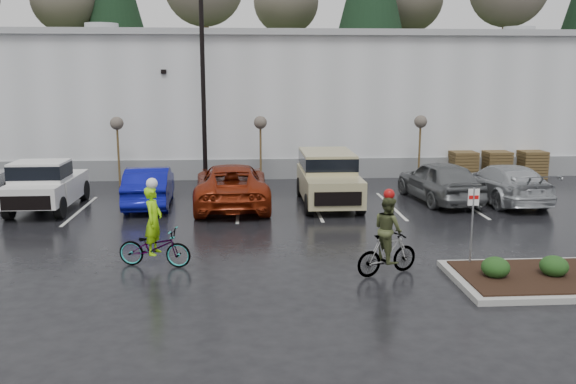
{
  "coord_description": "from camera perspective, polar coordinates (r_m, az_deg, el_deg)",
  "views": [
    {
      "loc": [
        -2.13,
        -15.09,
        5.18
      ],
      "look_at": [
        -0.8,
        4.52,
        1.3
      ],
      "focal_mm": 38.0,
      "sensor_mm": 36.0,
      "label": 1
    }
  ],
  "objects": [
    {
      "name": "car_blue",
      "position": [
        24.51,
        -12.84,
        0.53
      ],
      "size": [
        1.91,
        4.81,
        1.56
      ],
      "primitive_type": "imported",
      "rotation": [
        0.0,
        0.0,
        3.2
      ],
      "color": "#0C1084",
      "rests_on": "ground"
    },
    {
      "name": "cyclist_olive",
      "position": [
        15.99,
        9.29,
        -4.77
      ],
      "size": [
        1.81,
        1.14,
        2.27
      ],
      "rotation": [
        0.0,
        0.0,
        1.96
      ],
      "color": "#3F3F44",
      "rests_on": "ground"
    },
    {
      "name": "car_grey",
      "position": [
        25.43,
        13.97,
        1.03
      ],
      "size": [
        2.64,
        5.2,
        1.7
      ],
      "primitive_type": "imported",
      "rotation": [
        0.0,
        0.0,
        3.27
      ],
      "color": "#5E6162",
      "rests_on": "ground"
    },
    {
      "name": "fire_lane_sign",
      "position": [
        16.82,
        16.88,
        -2.29
      ],
      "size": [
        0.3,
        0.05,
        2.2
      ],
      "color": "gray",
      "rests_on": "ground"
    },
    {
      "name": "pickup_white",
      "position": [
        25.17,
        -21.46,
        0.78
      ],
      "size": [
        2.1,
        5.2,
        1.96
      ],
      "primitive_type": null,
      "color": "silver",
      "rests_on": "ground"
    },
    {
      "name": "sapling_east",
      "position": [
        29.34,
        12.29,
        6.12
      ],
      "size": [
        0.6,
        0.6,
        3.2
      ],
      "color": "#47341C",
      "rests_on": "ground"
    },
    {
      "name": "pallet_stack_c",
      "position": [
        32.65,
        21.83,
        2.43
      ],
      "size": [
        1.2,
        1.2,
        1.35
      ],
      "primitive_type": "cube",
      "color": "#47341C",
      "rests_on": "ground"
    },
    {
      "name": "pallet_stack_b",
      "position": [
        31.91,
        18.91,
        2.44
      ],
      "size": [
        1.2,
        1.2,
        1.35
      ],
      "primitive_type": "cube",
      "color": "#47341C",
      "rests_on": "ground"
    },
    {
      "name": "car_red",
      "position": [
        23.92,
        -5.3,
        0.65
      ],
      "size": [
        2.97,
        6.1,
        1.67
      ],
      "primitive_type": "imported",
      "rotation": [
        0.0,
        0.0,
        3.17
      ],
      "color": "maroon",
      "rests_on": "ground"
    },
    {
      "name": "warehouse",
      "position": [
        37.17,
        -0.6,
        8.8
      ],
      "size": [
        60.5,
        15.5,
        7.2
      ],
      "color": "silver",
      "rests_on": "ground"
    },
    {
      "name": "ground",
      "position": [
        16.09,
        3.96,
        -7.64
      ],
      "size": [
        120.0,
        120.0,
        0.0
      ],
      "primitive_type": "plane",
      "color": "black",
      "rests_on": "ground"
    },
    {
      "name": "cyclist_hivis",
      "position": [
        16.84,
        -12.4,
        -4.36
      ],
      "size": [
        2.11,
        1.11,
        2.43
      ],
      "rotation": [
        0.0,
        0.0,
        1.36
      ],
      "color": "#3F3F44",
      "rests_on": "ground"
    },
    {
      "name": "wooded_ridge",
      "position": [
        60.17,
        -1.87,
        9.08
      ],
      "size": [
        80.0,
        25.0,
        6.0
      ],
      "primitive_type": "cube",
      "color": "#283E1A",
      "rests_on": "ground"
    },
    {
      "name": "pallet_stack_a",
      "position": [
        31.29,
        16.04,
        2.45
      ],
      "size": [
        1.2,
        1.2,
        1.35
      ],
      "primitive_type": "cube",
      "color": "#47341C",
      "rests_on": "ground"
    },
    {
      "name": "sapling_mid",
      "position": [
        28.2,
        -2.6,
        6.17
      ],
      "size": [
        0.6,
        0.6,
        3.2
      ],
      "color": "#47341C",
      "rests_on": "ground"
    },
    {
      "name": "shrub_b",
      "position": [
        16.71,
        23.63,
        -6.37
      ],
      "size": [
        0.7,
        0.7,
        0.52
      ],
      "primitive_type": "ellipsoid",
      "color": "#133814",
      "rests_on": "curb_island"
    },
    {
      "name": "car_far_silver",
      "position": [
        26.09,
        19.53,
        0.79
      ],
      "size": [
        2.45,
        5.42,
        1.54
      ],
      "primitive_type": "imported",
      "rotation": [
        0.0,
        0.0,
        3.2
      ],
      "color": "#B2B6BA",
      "rests_on": "ground"
    },
    {
      "name": "lamppost",
      "position": [
        27.16,
        -8.01,
        12.13
      ],
      "size": [
        0.5,
        1.0,
        9.22
      ],
      "color": "black",
      "rests_on": "ground"
    },
    {
      "name": "suv_tan",
      "position": [
        24.11,
        3.82,
        1.23
      ],
      "size": [
        2.2,
        5.1,
        2.06
      ],
      "primitive_type": null,
      "color": "tan",
      "rests_on": "ground"
    },
    {
      "name": "sapling_west",
      "position": [
        28.8,
        -15.71,
        5.87
      ],
      "size": [
        0.6,
        0.6,
        3.2
      ],
      "color": "#47341C",
      "rests_on": "ground"
    },
    {
      "name": "shrub_a",
      "position": [
        16.09,
        18.85,
        -6.69
      ],
      "size": [
        0.7,
        0.7,
        0.52
      ],
      "primitive_type": "ellipsoid",
      "color": "#133814",
      "rests_on": "curb_island"
    }
  ]
}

